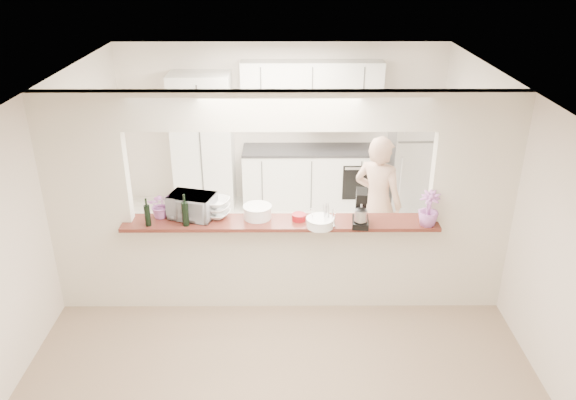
{
  "coord_description": "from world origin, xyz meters",
  "views": [
    {
      "loc": [
        0.06,
        -5.46,
        3.82
      ],
      "look_at": [
        0.08,
        0.3,
        1.18
      ],
      "focal_mm": 35.0,
      "sensor_mm": 36.0,
      "label": 1
    }
  ],
  "objects_px": {
    "refrigerator": "(415,155)",
    "person": "(377,203)",
    "toaster_oven": "(192,206)",
    "stand_mixer": "(361,209)"
  },
  "relations": [
    {
      "from": "toaster_oven",
      "to": "person",
      "type": "distance_m",
      "value": 2.34
    },
    {
      "from": "refrigerator",
      "to": "person",
      "type": "distance_m",
      "value": 1.98
    },
    {
      "from": "refrigerator",
      "to": "person",
      "type": "height_order",
      "value": "person"
    },
    {
      "from": "toaster_oven",
      "to": "person",
      "type": "bearing_deg",
      "value": 36.16
    },
    {
      "from": "stand_mixer",
      "to": "person",
      "type": "bearing_deg",
      "value": 70.83
    },
    {
      "from": "person",
      "to": "toaster_oven",
      "type": "bearing_deg",
      "value": 54.32
    },
    {
      "from": "person",
      "to": "refrigerator",
      "type": "bearing_deg",
      "value": -81.85
    },
    {
      "from": "toaster_oven",
      "to": "stand_mixer",
      "type": "xyz_separation_m",
      "value": [
        1.81,
        -0.19,
        0.05
      ]
    },
    {
      "from": "refrigerator",
      "to": "stand_mixer",
      "type": "height_order",
      "value": "refrigerator"
    },
    {
      "from": "person",
      "to": "stand_mixer",
      "type": "bearing_deg",
      "value": 104.46
    }
  ]
}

